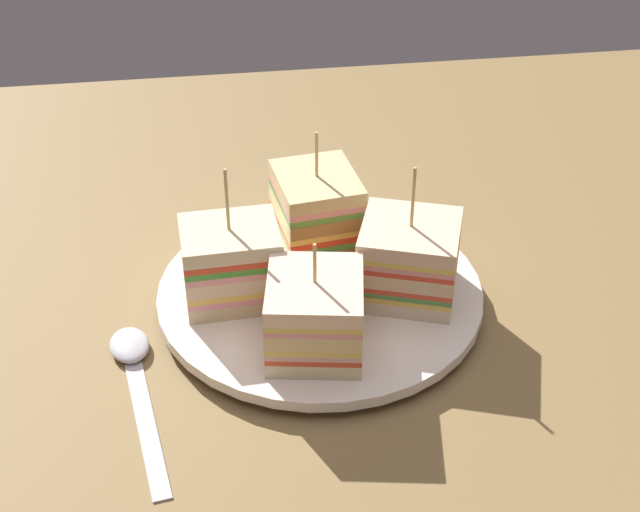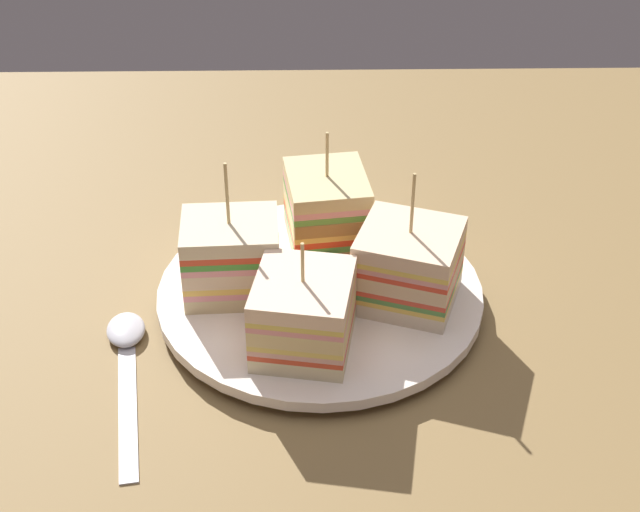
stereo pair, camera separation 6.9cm
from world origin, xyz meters
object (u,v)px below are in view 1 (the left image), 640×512
at_px(sandwich_wedge_0, 232,263).
at_px(sandwich_wedge_1, 315,314).
at_px(sandwich_wedge_2, 408,260).
at_px(sandwich_wedge_3, 317,209).
at_px(spoon, 134,365).
at_px(chip_pile, 312,274).
at_px(plate, 320,295).

relative_size(sandwich_wedge_0, sandwich_wedge_1, 1.27).
xyz_separation_m(sandwich_wedge_2, sandwich_wedge_3, (-0.06, 0.08, 0.00)).
distance_m(sandwich_wedge_2, spoon, 0.21).
bearing_deg(spoon, sandwich_wedge_2, -87.70).
xyz_separation_m(chip_pile, spoon, (-0.13, -0.06, -0.02)).
bearing_deg(sandwich_wedge_3, sandwich_wedge_2, 28.67).
bearing_deg(plate, sandwich_wedge_1, -101.06).
distance_m(sandwich_wedge_0, chip_pile, 0.06).
distance_m(sandwich_wedge_1, spoon, 0.13).
distance_m(sandwich_wedge_3, spoon, 0.19).
height_order(plate, chip_pile, chip_pile).
bearing_deg(sandwich_wedge_3, sandwich_wedge_0, -55.78).
bearing_deg(spoon, sandwich_wedge_3, -60.04).
bearing_deg(sandwich_wedge_0, sandwich_wedge_2, -8.61).
bearing_deg(sandwich_wedge_2, spoon, 30.51).
bearing_deg(plate, sandwich_wedge_2, -11.49).
height_order(sandwich_wedge_0, chip_pile, sandwich_wedge_0).
xyz_separation_m(plate, sandwich_wedge_0, (-0.06, 0.00, 0.04)).
bearing_deg(sandwich_wedge_1, plate, -1.33).
xyz_separation_m(sandwich_wedge_1, chip_pile, (0.01, 0.07, -0.02)).
xyz_separation_m(sandwich_wedge_1, spoon, (-0.13, 0.01, -0.04)).
distance_m(plate, sandwich_wedge_2, 0.07).
height_order(sandwich_wedge_0, sandwich_wedge_3, sandwich_wedge_0).
height_order(sandwich_wedge_2, spoon, sandwich_wedge_2).
height_order(sandwich_wedge_2, sandwich_wedge_3, sandwich_wedge_2).
bearing_deg(chip_pile, plate, -66.11).
xyz_separation_m(sandwich_wedge_0, sandwich_wedge_3, (0.07, 0.06, -0.00)).
bearing_deg(plate, sandwich_wedge_0, 179.56).
relative_size(sandwich_wedge_2, chip_pile, 1.67).
bearing_deg(sandwich_wedge_2, sandwich_wedge_0, 13.22).
xyz_separation_m(sandwich_wedge_2, chip_pile, (-0.07, 0.02, -0.02)).
relative_size(sandwich_wedge_0, sandwich_wedge_3, 1.12).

